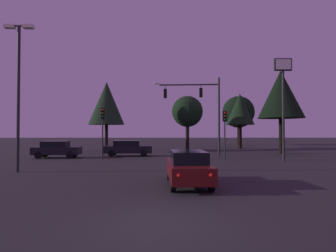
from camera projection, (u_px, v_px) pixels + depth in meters
ground_plane at (161, 153)px, 31.65m from camera, size 168.00×168.00×0.00m
traffic_signal_mast_arm at (201, 103)px, 27.18m from camera, size 6.40×0.71×7.60m
traffic_light_corner_left at (225, 125)px, 23.79m from camera, size 0.32×0.36×4.13m
traffic_light_corner_right at (103, 123)px, 23.89m from camera, size 0.35×0.38×4.38m
car_nearside_lane at (188, 167)px, 12.55m from camera, size 1.83×4.52×1.52m
car_crossing_left at (128, 148)px, 27.51m from camera, size 4.72×1.99×1.52m
car_crossing_right at (57, 149)px, 25.59m from camera, size 4.24×1.92×1.52m
parking_lot_lamp_post at (19, 80)px, 16.71m from camera, size 1.70×0.36×8.72m
store_sign_illuminated at (283, 87)px, 23.08m from camera, size 1.40×0.29×8.38m
tree_behind_sign at (240, 109)px, 40.46m from camera, size 4.05×4.05×7.89m
tree_left_far at (187, 112)px, 37.35m from camera, size 4.11×4.11×7.12m
tree_center_horizon at (281, 94)px, 30.86m from camera, size 4.91×4.91×9.11m
tree_right_cluster at (107, 103)px, 35.00m from camera, size 4.42×4.42×8.57m
tree_lot_edge at (238, 112)px, 50.70m from camera, size 5.68×5.68×8.78m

